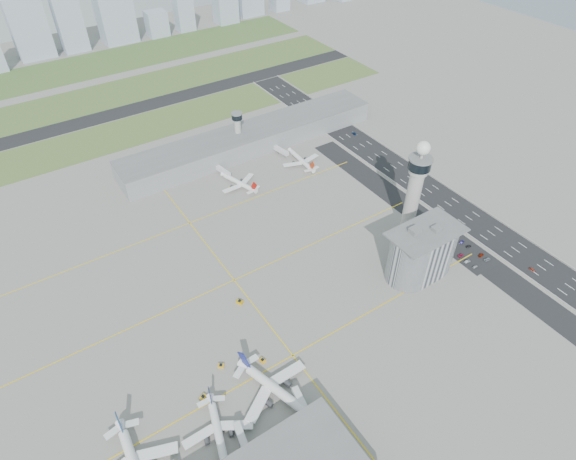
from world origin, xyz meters
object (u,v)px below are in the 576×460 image
car_hw_2 (354,134)px  car_hw_4 (298,108)px  car_lot_1 (467,261)px  car_lot_7 (481,255)px  airplane_near_c (276,386)px  jet_bridge_far_1 (275,149)px  airplane_near_b (218,431)px  secondary_tower (238,129)px  car_lot_9 (462,242)px  jet_bridge_near_1 (248,455)px  tug_1 (263,360)px  car_lot_10 (452,235)px  admin_building (422,252)px  car_lot_5 (434,236)px  car_lot_3 (452,247)px  car_lot_6 (487,259)px  car_lot_8 (469,246)px  control_tower (415,185)px  car_lot_4 (443,241)px  airplane_far_a (238,180)px  jet_bridge_far_0 (218,169)px  tug_0 (203,397)px  tug_4 (231,188)px  car_lot_0 (475,267)px  car_hw_1 (419,184)px  airplane_far_b (301,157)px  tug_2 (221,366)px  car_lot_11 (446,228)px  tug_5 (297,155)px  car_lot_2 (461,255)px  tug_3 (240,302)px

car_hw_2 → car_hw_4: size_ratio=1.25×
car_lot_1 → car_lot_7: (11.09, -0.80, -0.03)m
airplane_near_c → car_lot_7: 151.30m
jet_bridge_far_1 → airplane_near_b: bearing=-48.3°
secondary_tower → car_lot_9: (62.63, -169.80, -18.24)m
car_hw_4 → jet_bridge_near_1: bearing=-137.7°
tug_1 → car_lot_10: (146.71, 12.93, -0.25)m
admin_building → car_lot_5: 37.20m
car_lot_5 → car_lot_7: (10.80, -27.40, 0.08)m
car_lot_3 → car_lot_6: size_ratio=0.88×
car_lot_5 → car_lot_8: bearing=-143.1°
car_lot_3 → car_lot_7: bearing=-147.8°
control_tower → car_lot_6: size_ratio=15.14×
jet_bridge_near_1 → car_lot_10: 182.37m
jet_bridge_far_1 → car_lot_6: (41.39, -170.38, -2.26)m
car_hw_4 → airplane_near_c: bearing=-135.9°
car_lot_4 → car_lot_5: size_ratio=0.96×
airplane_far_a → car_hw_4: (101.37, 73.44, -4.24)m
jet_bridge_far_1 → car_lot_9: (40.63, -151.80, -2.29)m
jet_bridge_far_0 → jet_bridge_far_1: bearing=80.0°
tug_0 → jet_bridge_far_1: bearing=-65.7°
airplane_near_b → jet_bridge_far_0: (90.87, 178.29, -2.27)m
tug_4 → car_lot_10: 151.51m
airplane_near_c → tug_1: bearing=151.7°
car_lot_7 → jet_bridge_far_1: bearing=4.5°
car_lot_0 → car_lot_3: car_lot_0 is taller
airplane_near_b → car_hw_1: airplane_near_b is taller
airplane_far_b → tug_1: size_ratio=12.17×
airplane_near_c → jet_bridge_near_1: size_ratio=3.22×
tug_1 → tug_2: (-18.18, 8.46, 0.02)m
car_lot_8 → car_hw_1: (21.08, 63.17, 0.02)m
jet_bridge_near_1 → car_lot_6: (176.39, 22.62, -2.26)m
car_lot_11 → car_hw_1: size_ratio=1.18×
airplane_far_b → tug_1: 175.10m
jet_bridge_far_0 → tug_4: (-2.24, -24.06, -1.98)m
car_lot_10 → car_lot_7: bearing=178.4°
secondary_tower → tug_5: secondary_tower is taller
secondary_tower → jet_bridge_far_1: bearing=-39.3°
car_lot_2 → car_lot_7: 12.21m
tug_1 → car_lot_4: bearing=170.8°
tug_1 → car_lot_3: bearing=167.9°
secondary_tower → car_hw_1: bearing=-52.9°
tug_1 → car_lot_10: tug_1 is taller
airplane_far_a → tug_3: (-51.87, -95.24, -3.88)m
car_lot_0 → car_lot_8: bearing=-31.3°
jet_bridge_far_0 → tug_1: (-56.11, -156.74, -1.99)m
admin_building → tug_3: (-97.47, 35.54, -14.31)m
secondary_tower → tug_2: 196.04m
car_hw_4 → control_tower: bearing=-111.2°
car_lot_8 → car_lot_9: size_ratio=1.04×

